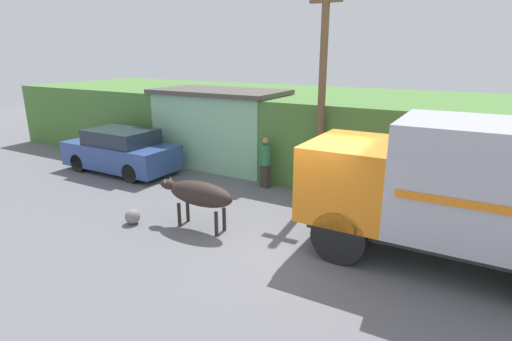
% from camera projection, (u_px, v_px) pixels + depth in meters
% --- Properties ---
extents(ground_plane, '(60.00, 60.00, 0.00)m').
position_uv_depth(ground_plane, '(298.00, 244.00, 9.12)').
color(ground_plane, slate).
extents(hillside_embankment, '(32.00, 6.87, 2.71)m').
position_uv_depth(hillside_embankment, '(378.00, 134.00, 14.55)').
color(hillside_embankment, '#4C7A38').
rests_on(hillside_embankment, ground_plane).
extents(building_backdrop, '(4.93, 2.70, 2.89)m').
position_uv_depth(building_backdrop, '(220.00, 128.00, 15.21)').
color(building_backdrop, '#8CC69E').
rests_on(building_backdrop, ground_plane).
extents(cargo_truck, '(6.12, 2.40, 2.99)m').
position_uv_depth(cargo_truck, '(470.00, 189.00, 7.66)').
color(cargo_truck, '#2D2D2D').
rests_on(cargo_truck, ground_plane).
extents(brown_cow, '(2.17, 0.61, 1.21)m').
position_uv_depth(brown_cow, '(199.00, 194.00, 9.72)').
color(brown_cow, '#2D231E').
rests_on(brown_cow, ground_plane).
extents(parked_suv, '(4.29, 1.84, 1.57)m').
position_uv_depth(parked_suv, '(121.00, 151.00, 14.49)').
color(parked_suv, '#334C8C').
rests_on(parked_suv, ground_plane).
extents(pedestrian_on_hill, '(0.46, 0.46, 1.64)m').
position_uv_depth(pedestrian_on_hill, '(266.00, 161.00, 12.73)').
color(pedestrian_on_hill, '#38332D').
rests_on(pedestrian_on_hill, ground_plane).
extents(utility_pole, '(0.90, 0.22, 6.31)m').
position_uv_depth(utility_pole, '(322.00, 87.00, 11.37)').
color(utility_pole, brown).
rests_on(utility_pole, ground_plane).
extents(roadside_rock, '(0.38, 0.38, 0.38)m').
position_uv_depth(roadside_rock, '(133.00, 216.00, 10.17)').
color(roadside_rock, gray).
rests_on(roadside_rock, ground_plane).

